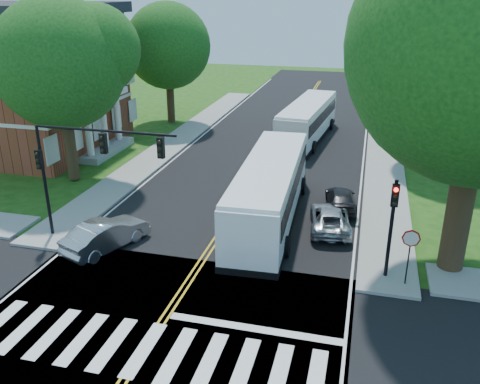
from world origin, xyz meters
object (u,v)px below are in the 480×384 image
(bus_lead, at_px, (270,190))
(dark_sedan, at_px, (341,199))
(hatchback, at_px, (106,235))
(suv, at_px, (330,218))
(signal_ne, at_px, (392,217))
(bus_follow, at_px, (308,120))
(signal_nw, at_px, (84,158))

(bus_lead, bearing_deg, dark_sedan, -147.35)
(hatchback, bearing_deg, suv, -133.25)
(bus_lead, distance_m, suv, 3.50)
(bus_lead, relative_size, hatchback, 2.91)
(signal_ne, height_order, bus_follow, signal_ne)
(suv, bearing_deg, bus_follow, -85.86)
(signal_ne, height_order, hatchback, signal_ne)
(signal_nw, xyz_separation_m, suv, (11.27, 4.41, -3.76))
(bus_lead, xyz_separation_m, bus_follow, (-0.09, 16.45, -0.11))
(signal_ne, relative_size, suv, 1.01)
(bus_lead, height_order, dark_sedan, bus_lead)
(hatchback, bearing_deg, signal_ne, -156.58)
(suv, bearing_deg, hatchback, 18.13)
(hatchback, xyz_separation_m, dark_sedan, (10.62, 7.73, -0.16))
(bus_follow, bearing_deg, bus_lead, 95.53)
(hatchback, relative_size, dark_sedan, 1.13)
(signal_ne, relative_size, bus_lead, 0.34)
(signal_ne, relative_size, bus_follow, 0.36)
(bus_follow, distance_m, suv, 17.10)
(hatchback, distance_m, suv, 11.36)
(signal_ne, bearing_deg, dark_sedan, 108.48)
(bus_follow, relative_size, hatchback, 2.74)
(signal_ne, bearing_deg, bus_lead, 142.44)
(suv, height_order, dark_sedan, suv)
(hatchback, xyz_separation_m, suv, (10.26, 4.87, -0.13))
(bus_follow, relative_size, suv, 2.80)
(hatchback, bearing_deg, dark_sedan, -122.62)
(suv, xyz_separation_m, dark_sedan, (0.36, 2.86, -0.03))
(bus_lead, bearing_deg, signal_nw, 27.92)
(bus_follow, bearing_deg, hatchback, 77.57)
(bus_lead, xyz_separation_m, dark_sedan, (3.66, 2.58, -1.18))
(signal_nw, xyz_separation_m, dark_sedan, (11.63, 7.27, -3.80))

